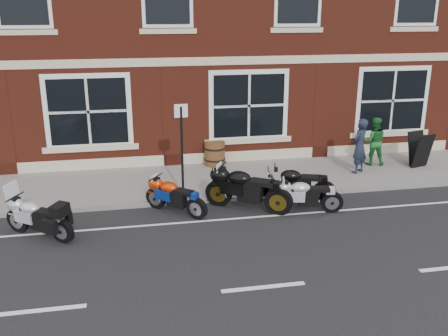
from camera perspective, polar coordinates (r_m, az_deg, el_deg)
The scene contains 13 objects.
ground at distance 12.17m, azimuth 0.81°, elevation -6.24°, with size 80.00×80.00×0.00m, color black.
sidewalk at distance 14.89m, azimuth -1.51°, elevation -1.39°, with size 30.00×3.00×0.12m, color slate.
kerb at distance 13.43m, azimuth -0.41°, elevation -3.57°, with size 30.00×0.16×0.12m, color slate.
moto_touring_silver at distance 12.02m, azimuth -20.54°, elevation -5.11°, with size 1.61×1.20×1.25m.
moto_sport_red at distance 12.59m, azimuth -5.62°, elevation -3.11°, with size 1.44×1.35×0.84m.
moto_sport_black at distance 12.71m, azimuth 2.63°, elevation -2.23°, with size 2.04×1.39×1.05m.
moto_sport_silver at distance 12.74m, azimuth 9.25°, elevation -3.01°, with size 1.83×0.47×0.83m.
moto_naked_black at distance 13.37m, azimuth 8.25°, elevation -1.72°, with size 1.99×0.72×0.92m.
pedestrian_left at distance 15.69m, azimuth 15.23°, elevation 2.44°, with size 0.61×0.40×1.68m, color #1A1F2F.
pedestrian_right at distance 16.66m, azimuth 16.76°, elevation 2.95°, with size 0.75×0.59×1.55m, color #1A5C24.
a_board_sign at distance 17.01m, azimuth 21.46°, elevation 1.98°, with size 0.66×0.44×1.11m, color black, non-canonical shape.
barrel_planter at distance 16.03m, azimuth -1.08°, elevation 1.69°, with size 0.69×0.69×0.77m.
parking_sign at distance 13.21m, azimuth -4.84°, elevation 2.82°, with size 0.35×0.07×2.48m.
Camera 1 is at (-2.26, -10.87, 4.97)m, focal length 40.00 mm.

